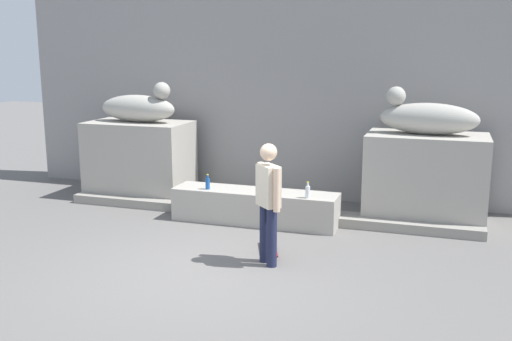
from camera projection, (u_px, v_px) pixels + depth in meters
name	position (u px, v px, depth m)	size (l,w,h in m)	color
ground_plane	(200.00, 271.00, 7.78)	(40.00, 40.00, 0.00)	#605E5B
facade_wall	(290.00, 58.00, 11.44)	(11.21, 0.60, 5.41)	gray
pedestal_left	(140.00, 160.00, 11.53)	(1.96, 1.14, 1.50)	#A39E93
pedestal_right	(425.00, 178.00, 9.88)	(1.96, 1.14, 1.50)	#A39E93
statue_reclining_left	(139.00, 107.00, 11.30)	(1.64, 0.68, 0.78)	#A9A69C
statue_reclining_right	(427.00, 117.00, 9.68)	(1.64, 0.67, 0.78)	#A9A69C
ledge_block	(255.00, 207.00, 9.90)	(2.80, 0.65, 0.56)	#A39E93
skater	(268.00, 199.00, 7.87)	(0.41, 0.40, 1.67)	#1E233F
skateboard	(269.00, 248.00, 8.51)	(0.47, 0.82, 0.08)	maroon
bottle_clear	(308.00, 192.00, 9.34)	(0.08, 0.08, 0.26)	silver
bottle_blue	(208.00, 183.00, 9.92)	(0.08, 0.08, 0.26)	#194C99
stair_step	(262.00, 212.00, 10.29)	(7.37, 0.50, 0.16)	gray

